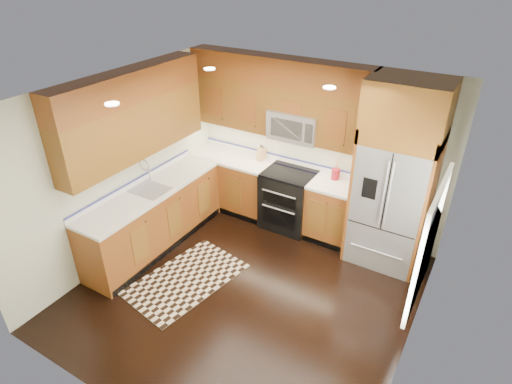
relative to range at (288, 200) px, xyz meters
The scene contains 16 objects.
ground 1.75m from the range, 81.47° to the right, with size 4.00×4.00×0.00m, color black.
wall_back 0.93m from the range, 53.04° to the left, with size 4.00×0.02×2.60m, color silver.
wall_left 2.56m from the range, 136.38° to the right, with size 0.02×4.00×2.60m, color silver.
wall_right 2.92m from the range, 36.55° to the right, with size 0.02×4.00×2.60m, color silver.
window 2.83m from the range, 33.39° to the right, with size 0.04×1.10×1.30m.
base_cabinets 1.25m from the range, 141.90° to the right, with size 2.85×3.00×0.90m.
countertop 1.16m from the range, 142.09° to the right, with size 2.86×3.01×0.04m.
upper_cabinets 1.89m from the range, 147.22° to the right, with size 2.85×3.00×1.15m.
range is the anchor object (origin of this frame).
microwave 1.20m from the range, 90.19° to the left, with size 0.76×0.40×0.42m.
refrigerator 1.76m from the range, ahead, with size 0.98×0.75×2.60m.
sink_faucet 2.13m from the range, 135.87° to the right, with size 0.54×0.44×0.37m.
rug 2.02m from the range, 106.96° to the right, with size 0.93×1.55×0.01m, color black.
knife_block 0.85m from the range, 162.38° to the left, with size 0.12×0.15×0.26m.
utensil_crock 0.91m from the range, 14.39° to the left, with size 0.16×0.16×0.34m.
cutting_board 1.14m from the range, 14.78° to the left, with size 0.27×0.27×0.02m, color brown.
Camera 1 is at (2.25, -3.54, 3.91)m, focal length 30.00 mm.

